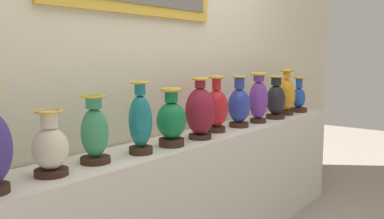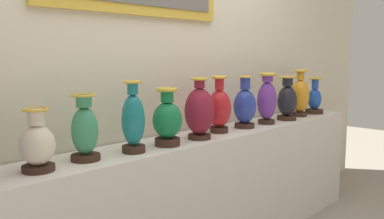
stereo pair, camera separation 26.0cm
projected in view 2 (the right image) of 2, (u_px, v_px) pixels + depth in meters
name	position (u px, v px, depth m)	size (l,w,h in m)	color
display_shelf	(192.00, 200.00, 2.68)	(3.60, 0.39, 0.83)	silver
back_wall	(163.00, 32.00, 2.71)	(5.72, 0.14, 2.99)	beige
vase_ivory	(37.00, 145.00, 1.85)	(0.16, 0.16, 0.29)	#382319
vase_jade	(85.00, 131.00, 2.04)	(0.15, 0.15, 0.33)	#382319
vase_teal	(133.00, 121.00, 2.20)	(0.13, 0.13, 0.39)	#382319
vase_emerald	(167.00, 120.00, 2.37)	(0.17, 0.17, 0.34)	#382319
vase_burgundy	(200.00, 111.00, 2.56)	(0.19, 0.19, 0.39)	#382319
vase_crimson	(219.00, 108.00, 2.78)	(0.16, 0.16, 0.39)	#382319
vase_cobalt	(245.00, 106.00, 2.96)	(0.16, 0.16, 0.38)	#382319
vase_violet	(267.00, 100.00, 3.12)	(0.15, 0.15, 0.39)	#382319
vase_onyx	(287.00, 100.00, 3.32)	(0.16, 0.16, 0.36)	#382319
vase_amber	(300.00, 96.00, 3.52)	(0.16, 0.16, 0.40)	#382319
vase_sapphire	(315.00, 99.00, 3.69)	(0.16, 0.16, 0.33)	#382319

